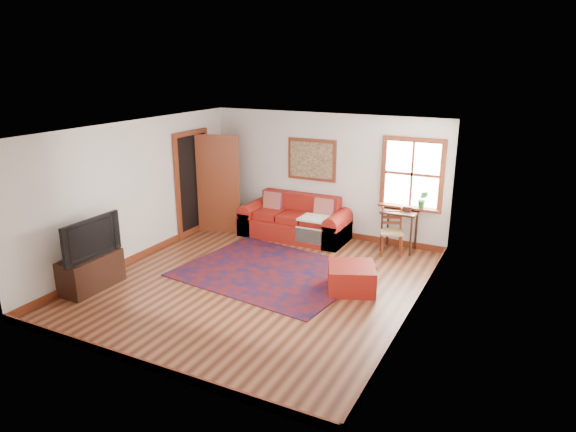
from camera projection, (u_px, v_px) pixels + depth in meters
The scene contains 13 objects.
ground at pixel (259, 282), 8.39m from camera, with size 5.50×5.50×0.00m, color #482013.
room_envelope at pixel (258, 184), 7.92m from camera, with size 5.04×5.54×2.52m.
window at pixel (413, 182), 9.55m from camera, with size 1.18×0.20×1.38m.
doorway at pixel (208, 183), 10.55m from camera, with size 0.89×1.08×2.14m.
framed_artwork at pixel (312, 160), 10.39m from camera, with size 1.05×0.07×0.85m.
persian_rug at pixel (271, 271), 8.80m from camera, with size 2.90×2.32×0.02m, color #5B110D.
red_leather_sofa at pixel (295, 223), 10.49m from camera, with size 2.19×0.91×0.86m.
red_ottoman at pixel (351, 278), 8.06m from camera, with size 0.72×0.72×0.41m, color maroon.
side_table at pixel (400, 217), 9.64m from camera, with size 0.66×0.49×0.79m.
ladder_back_chair at pixel (391, 230), 9.53m from camera, with size 0.51×0.50×0.87m.
media_cabinet at pixel (91, 272), 8.11m from camera, with size 0.45×1.00×0.55m, color #321910.
television at pixel (87, 237), 7.90m from camera, with size 1.10×0.14×0.63m, color black.
candle_hurricane at pixel (109, 244), 8.30m from camera, with size 0.12×0.12×0.18m.
Camera 1 is at (3.89, -6.67, 3.49)m, focal length 32.00 mm.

